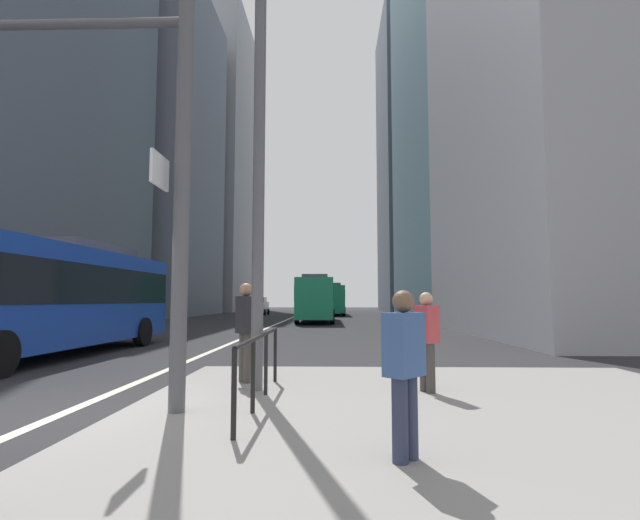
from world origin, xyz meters
The scene contains 19 objects.
ground_plane centered at (0.00, 20.00, 0.00)m, with size 160.00×160.00×0.00m, color #28282B.
median_island centered at (5.50, -1.00, 0.07)m, with size 9.00×10.00×0.15m, color gray.
lane_centre_line centered at (0.00, 30.00, 0.01)m, with size 0.20×80.00×0.01m, color beige.
office_tower_left_mid centered at (-16.00, 42.49, 17.89)m, with size 11.96×18.82×35.78m, color slate.
office_tower_left_far centered at (-16.00, 65.32, 22.37)m, with size 13.43×22.21×44.73m, color #9E9EA3.
office_tower_right_mid centered at (17.00, 38.93, 25.09)m, with size 11.50×24.52×50.19m, color slate.
office_tower_right_far centered at (17.00, 61.90, 21.92)m, with size 11.86×16.58×43.85m, color slate.
city_bus_blue_oncoming centered at (-4.19, 6.61, 1.84)m, with size 2.90×10.90×3.40m.
city_bus_red_receding centered at (2.53, 28.85, 1.84)m, with size 2.79×11.04×3.40m.
city_bus_red_distant centered at (3.68, 45.03, 1.84)m, with size 2.79×10.98×3.40m.
car_oncoming_mid centered at (-4.39, 44.81, 0.99)m, with size 2.06×4.26×1.94m.
car_receding_near centered at (2.32, 59.70, 0.99)m, with size 2.05×4.11×1.94m.
car_receding_far centered at (3.94, 54.05, 0.99)m, with size 2.05×4.51×1.94m.
traffic_signal_gantry centered at (-0.45, -0.29, 4.14)m, with size 6.65×0.65×6.00m.
street_lamp_post centered at (2.59, 1.27, 5.28)m, with size 5.50×0.32×8.00m.
pedestrian_railing centered at (2.80, 0.29, 0.85)m, with size 0.06×3.60×0.98m.
pedestrian_waiting centered at (4.52, -2.09, 1.01)m, with size 0.43×0.44×1.56m.
pedestrian_walking centered at (5.37, 1.17, 1.03)m, with size 0.38×0.45×1.60m.
pedestrian_far centered at (2.26, 1.98, 1.15)m, with size 0.42×0.45×1.78m.
Camera 1 is at (3.87, -6.55, 1.62)m, focal length 26.35 mm.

